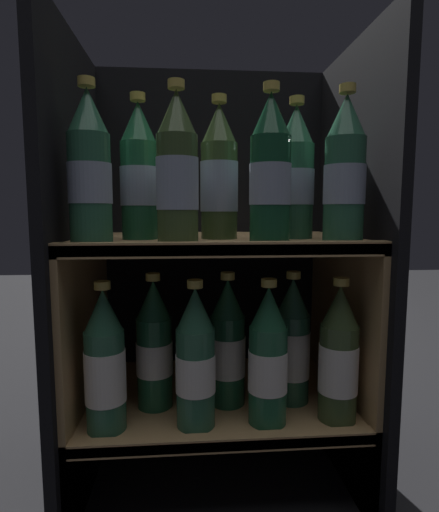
{
  "coord_description": "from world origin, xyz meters",
  "views": [
    {
      "loc": [
        -0.06,
        -0.63,
        0.57
      ],
      "look_at": [
        0.0,
        0.13,
        0.49
      ],
      "focal_mm": 28.0,
      "sensor_mm": 36.0,
      "label": 1
    }
  ],
  "objects_px": {
    "bottle_lower_front_1": "(196,362)",
    "bottle_lower_back_2": "(292,345)",
    "bottle_upper_front_0": "(90,171)",
    "bottle_upper_back_0": "(139,175)",
    "bottle_lower_front_3": "(339,358)",
    "bottle_lower_back_1": "(228,346)",
    "bottle_upper_back_2": "(295,176)",
    "bottle_upper_back_1": "(220,177)",
    "bottle_upper_front_2": "(270,172)",
    "bottle_lower_front_0": "(105,365)",
    "bottle_upper_front_3": "(345,173)",
    "bottle_lower_back_0": "(154,347)",
    "bottle_lower_front_2": "(268,360)",
    "bottle_upper_front_1": "(177,172)"
  },
  "relations": [
    {
      "from": "bottle_upper_front_1",
      "to": "bottle_lower_front_1",
      "type": "relative_size",
      "value": 1.0
    },
    {
      "from": "bottle_upper_front_3",
      "to": "bottle_lower_back_0",
      "type": "height_order",
      "value": "bottle_upper_front_3"
    },
    {
      "from": "bottle_upper_front_2",
      "to": "bottle_lower_front_0",
      "type": "relative_size",
      "value": 1.0
    },
    {
      "from": "bottle_upper_front_0",
      "to": "bottle_lower_front_3",
      "type": "bearing_deg",
      "value": 0.0
    },
    {
      "from": "bottle_lower_back_1",
      "to": "bottle_lower_back_2",
      "type": "xyz_separation_m",
      "value": [
        0.13,
        0.0,
        -0.0
      ]
    },
    {
      "from": "bottle_upper_front_3",
      "to": "bottle_lower_back_2",
      "type": "distance_m",
      "value": 0.35
    },
    {
      "from": "bottle_upper_front_3",
      "to": "bottle_upper_back_1",
      "type": "xyz_separation_m",
      "value": [
        -0.21,
        0.08,
        -0.0
      ]
    },
    {
      "from": "bottle_upper_front_0",
      "to": "bottle_lower_front_3",
      "type": "distance_m",
      "value": 0.55
    },
    {
      "from": "bottle_upper_front_2",
      "to": "bottle_lower_back_0",
      "type": "height_order",
      "value": "bottle_upper_front_2"
    },
    {
      "from": "bottle_lower_front_2",
      "to": "bottle_lower_back_2",
      "type": "distance_m",
      "value": 0.1
    },
    {
      "from": "bottle_lower_front_0",
      "to": "bottle_lower_front_3",
      "type": "height_order",
      "value": "same"
    },
    {
      "from": "bottle_lower_front_2",
      "to": "bottle_lower_back_1",
      "type": "bearing_deg",
      "value": 129.47
    },
    {
      "from": "bottle_lower_front_0",
      "to": "bottle_upper_back_0",
      "type": "bearing_deg",
      "value": 53.92
    },
    {
      "from": "bottle_lower_back_1",
      "to": "bottle_upper_back_2",
      "type": "bearing_deg",
      "value": -0.0
    },
    {
      "from": "bottle_upper_front_3",
      "to": "bottle_upper_back_1",
      "type": "height_order",
      "value": "same"
    },
    {
      "from": "bottle_upper_back_1",
      "to": "bottle_lower_front_0",
      "type": "height_order",
      "value": "bottle_upper_back_1"
    },
    {
      "from": "bottle_upper_front_1",
      "to": "bottle_upper_back_2",
      "type": "relative_size",
      "value": 1.0
    },
    {
      "from": "bottle_upper_front_1",
      "to": "bottle_upper_back_2",
      "type": "height_order",
      "value": "same"
    },
    {
      "from": "bottle_upper_front_0",
      "to": "bottle_lower_back_2",
      "type": "relative_size",
      "value": 1.0
    },
    {
      "from": "bottle_upper_front_0",
      "to": "bottle_upper_back_2",
      "type": "distance_m",
      "value": 0.38
    },
    {
      "from": "bottle_lower_front_3",
      "to": "bottle_lower_back_2",
      "type": "xyz_separation_m",
      "value": [
        -0.07,
        0.08,
        -0.0
      ]
    },
    {
      "from": "bottle_lower_front_3",
      "to": "bottle_upper_front_3",
      "type": "bearing_deg",
      "value": -180.0
    },
    {
      "from": "bottle_upper_back_1",
      "to": "bottle_lower_front_1",
      "type": "height_order",
      "value": "bottle_upper_back_1"
    },
    {
      "from": "bottle_upper_front_3",
      "to": "bottle_lower_back_0",
      "type": "xyz_separation_m",
      "value": [
        -0.34,
        0.08,
        -0.33
      ]
    },
    {
      "from": "bottle_upper_front_2",
      "to": "bottle_lower_front_0",
      "type": "distance_m",
      "value": 0.44
    },
    {
      "from": "bottle_upper_back_1",
      "to": "bottle_lower_front_2",
      "type": "xyz_separation_m",
      "value": [
        0.08,
        -0.08,
        -0.33
      ]
    },
    {
      "from": "bottle_upper_front_1",
      "to": "bottle_lower_back_2",
      "type": "xyz_separation_m",
      "value": [
        0.23,
        0.08,
        -0.34
      ]
    },
    {
      "from": "bottle_lower_back_0",
      "to": "bottle_lower_front_1",
      "type": "bearing_deg",
      "value": -45.07
    },
    {
      "from": "bottle_upper_front_0",
      "to": "bottle_lower_back_1",
      "type": "relative_size",
      "value": 1.0
    },
    {
      "from": "bottle_upper_back_0",
      "to": "bottle_lower_front_0",
      "type": "distance_m",
      "value": 0.35
    },
    {
      "from": "bottle_upper_front_0",
      "to": "bottle_lower_front_1",
      "type": "bearing_deg",
      "value": -0.0
    },
    {
      "from": "bottle_lower_back_2",
      "to": "bottle_lower_back_1",
      "type": "bearing_deg",
      "value": 180.0
    },
    {
      "from": "bottle_upper_front_1",
      "to": "bottle_lower_front_1",
      "type": "xyz_separation_m",
      "value": [
        0.03,
        0.0,
        -0.33
      ]
    },
    {
      "from": "bottle_upper_front_2",
      "to": "bottle_lower_back_0",
      "type": "bearing_deg",
      "value": 159.22
    },
    {
      "from": "bottle_upper_front_0",
      "to": "bottle_upper_back_2",
      "type": "relative_size",
      "value": 1.0
    },
    {
      "from": "bottle_upper_front_0",
      "to": "bottle_upper_back_0",
      "type": "relative_size",
      "value": 1.0
    },
    {
      "from": "bottle_upper_front_0",
      "to": "bottle_upper_back_1",
      "type": "xyz_separation_m",
      "value": [
        0.22,
        0.08,
        -0.0
      ]
    },
    {
      "from": "bottle_lower_front_3",
      "to": "bottle_lower_back_1",
      "type": "height_order",
      "value": "same"
    },
    {
      "from": "bottle_upper_front_3",
      "to": "bottle_lower_back_1",
      "type": "xyz_separation_m",
      "value": [
        -0.2,
        0.08,
        -0.34
      ]
    },
    {
      "from": "bottle_upper_back_2",
      "to": "bottle_upper_back_1",
      "type": "bearing_deg",
      "value": 180.0
    },
    {
      "from": "bottle_lower_front_1",
      "to": "bottle_lower_back_2",
      "type": "relative_size",
      "value": 1.0
    },
    {
      "from": "bottle_lower_back_0",
      "to": "bottle_upper_back_1",
      "type": "bearing_deg",
      "value": 0.0
    },
    {
      "from": "bottle_upper_front_0",
      "to": "bottle_upper_front_3",
      "type": "distance_m",
      "value": 0.44
    },
    {
      "from": "bottle_upper_front_3",
      "to": "bottle_lower_front_3",
      "type": "bearing_deg",
      "value": 0.0
    },
    {
      "from": "bottle_upper_front_0",
      "to": "bottle_upper_back_2",
      "type": "height_order",
      "value": "same"
    },
    {
      "from": "bottle_upper_back_1",
      "to": "bottle_upper_front_3",
      "type": "bearing_deg",
      "value": -20.67
    },
    {
      "from": "bottle_upper_back_0",
      "to": "bottle_lower_front_1",
      "type": "xyz_separation_m",
      "value": [
        0.1,
        -0.08,
        -0.33
      ]
    },
    {
      "from": "bottle_lower_front_3",
      "to": "bottle_upper_back_2",
      "type": "bearing_deg",
      "value": 129.88
    },
    {
      "from": "bottle_lower_front_0",
      "to": "bottle_lower_back_1",
      "type": "relative_size",
      "value": 1.0
    },
    {
      "from": "bottle_upper_back_1",
      "to": "bottle_lower_back_1",
      "type": "relative_size",
      "value": 1.0
    }
  ]
}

